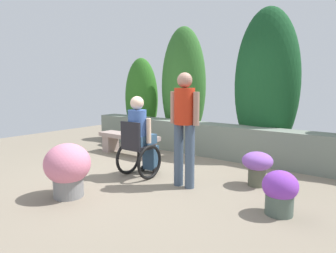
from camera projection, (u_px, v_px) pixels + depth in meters
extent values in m
plane|color=gray|center=(150.00, 178.00, 4.91)|extent=(11.43, 11.43, 0.00)
cube|color=slate|center=(211.00, 140.00, 6.42)|extent=(6.59, 0.49, 0.68)
ellipsoid|color=#2D6920|center=(141.00, 99.00, 8.29)|extent=(1.03, 0.72, 2.23)
ellipsoid|color=#316929|center=(183.00, 86.00, 7.55)|extent=(1.21, 0.85, 2.93)
ellipsoid|color=#184A24|center=(266.00, 84.00, 6.14)|extent=(1.33, 0.93, 3.05)
cube|color=gray|center=(111.00, 143.00, 6.84)|extent=(0.20, 0.32, 0.36)
cube|color=gray|center=(148.00, 150.00, 6.15)|extent=(0.20, 0.32, 0.36)
cube|color=gray|center=(128.00, 136.00, 6.47)|extent=(1.51, 0.38, 0.09)
cube|color=black|center=(138.00, 147.00, 4.92)|extent=(0.40, 0.40, 0.06)
cube|color=black|center=(130.00, 134.00, 4.75)|extent=(0.40, 0.04, 0.40)
cube|color=black|center=(151.00, 166.00, 5.23)|extent=(0.28, 0.12, 0.03)
torus|color=black|center=(128.00, 158.00, 5.10)|extent=(0.05, 0.56, 0.56)
torus|color=black|center=(150.00, 162.00, 4.81)|extent=(0.05, 0.56, 0.56)
cylinder|color=black|center=(143.00, 169.00, 5.27)|extent=(0.03, 0.10, 0.10)
cylinder|color=black|center=(155.00, 171.00, 5.10)|extent=(0.03, 0.10, 0.10)
cube|color=#2E4D69|center=(143.00, 139.00, 4.99)|extent=(0.30, 0.40, 0.16)
cube|color=#2E4D69|center=(151.00, 157.00, 5.19)|extent=(0.26, 0.14, 0.43)
cylinder|color=#3B5DA2|center=(137.00, 125.00, 4.86)|extent=(0.30, 0.30, 0.50)
cylinder|color=beige|center=(132.00, 129.00, 5.03)|extent=(0.08, 0.08, 0.40)
cylinder|color=beige|center=(149.00, 131.00, 4.80)|extent=(0.08, 0.08, 0.40)
sphere|color=beige|center=(137.00, 103.00, 4.81)|extent=(0.22, 0.22, 0.22)
cylinder|color=#405166|center=(179.00, 155.00, 4.50)|extent=(0.14, 0.14, 0.94)
cylinder|color=#405166|center=(190.00, 157.00, 4.38)|extent=(0.14, 0.14, 0.94)
cylinder|color=red|center=(185.00, 106.00, 4.34)|extent=(0.30, 0.30, 0.53)
cylinder|color=#A07461|center=(174.00, 107.00, 4.46)|extent=(0.09, 0.09, 0.47)
cylinder|color=#A07461|center=(196.00, 109.00, 4.22)|extent=(0.09, 0.09, 0.47)
sphere|color=#A07461|center=(185.00, 80.00, 4.29)|extent=(0.22, 0.22, 0.22)
cylinder|color=#4C5C52|center=(279.00, 204.00, 3.52)|extent=(0.32, 0.32, 0.25)
ellipsoid|color=#1C501C|center=(280.00, 190.00, 3.50)|extent=(0.35, 0.35, 0.12)
ellipsoid|color=purple|center=(280.00, 186.00, 3.49)|extent=(0.41, 0.41, 0.35)
cylinder|color=#535744|center=(257.00, 176.00, 4.52)|extent=(0.26, 0.26, 0.31)
ellipsoid|color=#204F1B|center=(257.00, 164.00, 4.49)|extent=(0.28, 0.28, 0.10)
ellipsoid|color=#8B52B6|center=(257.00, 161.00, 4.49)|extent=(0.45, 0.45, 0.27)
cylinder|color=gray|center=(69.00, 185.00, 4.08)|extent=(0.40, 0.40, 0.31)
ellipsoid|color=#0C391E|center=(68.00, 170.00, 4.05)|extent=(0.44, 0.44, 0.19)
ellipsoid|color=pink|center=(67.00, 164.00, 4.04)|extent=(0.62, 0.62, 0.55)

